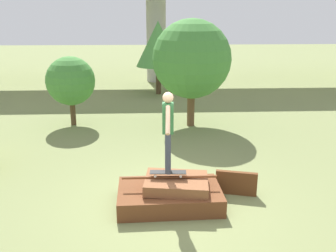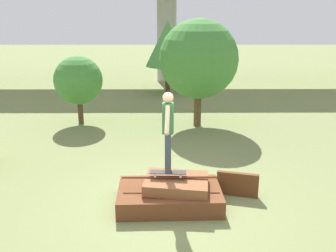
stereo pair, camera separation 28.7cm
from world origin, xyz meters
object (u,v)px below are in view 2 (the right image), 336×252
Objects in this scene: skateboard at (168,172)px; tree_behind_left at (199,59)px; tree_mid_back at (78,80)px; tree_behind_right at (168,44)px; skater at (168,127)px.

tree_behind_left is (1.08, 5.72, 1.62)m from skateboard.
skateboard is at bearing -62.56° from tree_mid_back.
skateboard is 11.25m from tree_behind_right.
tree_behind_right is (-1.02, 5.41, 0.07)m from tree_behind_left.
tree_mid_back is (-3.12, 6.00, 0.85)m from skateboard.
skater reaches higher than skateboard.
tree_mid_back is (-3.12, 6.00, -0.13)m from skater.
skater is 11.15m from tree_behind_right.
tree_behind_right is 6.09m from tree_mid_back.
skater is (-0.00, 0.00, 0.98)m from skateboard.
tree_behind_right is (0.06, 11.13, 0.71)m from skater.
tree_behind_right reaches higher than skateboard.
tree_behind_left is 1.52× the size of tree_mid_back.
skateboard is 0.45× the size of skater.
tree_behind_right is 1.43× the size of tree_mid_back.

